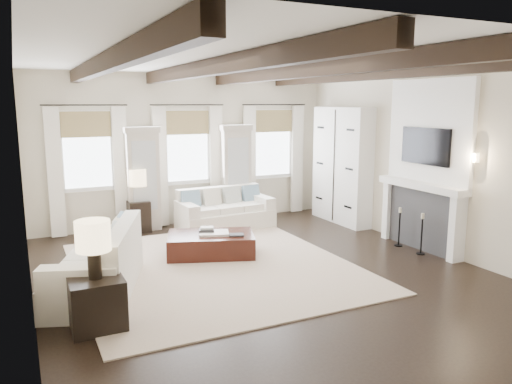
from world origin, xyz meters
name	(u,v)px	position (x,y,z in m)	size (l,w,h in m)	color
ground	(265,274)	(0.00, 0.00, 0.00)	(7.50, 7.50, 0.00)	black
room_shell	(281,145)	(0.75, 0.90, 1.89)	(6.54, 7.54, 3.22)	beige
area_rug	(214,267)	(-0.59, 0.63, 0.01)	(4.16, 4.61, 0.02)	#C3AD97
sofa_back	(224,212)	(0.53, 2.95, 0.34)	(2.01, 1.01, 0.84)	white
sofa_left	(101,265)	(-2.36, 0.33, 0.38)	(1.67, 2.38, 0.93)	white
ottoman	(211,245)	(-0.41, 1.25, 0.19)	(1.45, 0.91, 0.38)	black
tray	(214,233)	(-0.37, 1.20, 0.40)	(0.50, 0.38, 0.04)	white
book_lower	(206,230)	(-0.47, 1.30, 0.44)	(0.26, 0.20, 0.04)	#262628
book_upper	(207,228)	(-0.45, 1.32, 0.48)	(0.22, 0.17, 0.03)	beige
book_loose	(236,235)	(-0.06, 0.94, 0.40)	(0.24, 0.18, 0.03)	#262628
side_table_front	(97,303)	(-2.59, -0.82, 0.30)	(0.60, 0.60, 0.60)	black
lamp_front	(93,239)	(-2.59, -0.82, 1.07)	(0.40, 0.40, 0.68)	black
side_table_back	(139,216)	(-1.16, 3.41, 0.32)	(0.42, 0.42, 0.63)	black
lamp_back	(137,179)	(-1.16, 3.41, 1.07)	(0.38, 0.38, 0.65)	black
candlestick_near	(421,237)	(2.90, -0.27, 0.30)	(0.15, 0.15, 0.72)	black
candlestick_far	(399,230)	(2.90, 0.30, 0.30)	(0.15, 0.15, 0.72)	black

